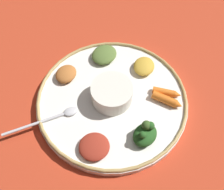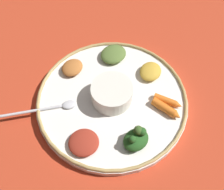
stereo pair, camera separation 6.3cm
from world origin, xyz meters
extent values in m
plane|color=#B7381E|center=(0.00, 0.00, 0.00)|extent=(2.40, 2.40, 0.00)
cylinder|color=white|center=(0.00, 0.00, 0.01)|extent=(0.37, 0.37, 0.02)
torus|color=tan|center=(0.00, 0.00, 0.02)|extent=(0.37, 0.37, 0.01)
cylinder|color=silver|center=(0.00, 0.00, 0.04)|extent=(0.10, 0.10, 0.04)
cylinder|color=brown|center=(0.00, 0.00, 0.06)|extent=(0.09, 0.09, 0.01)
ellipsoid|color=silver|center=(-0.11, -0.01, 0.02)|extent=(0.04, 0.03, 0.01)
cylinder|color=silver|center=(-0.19, -0.02, 0.02)|extent=(0.15, 0.02, 0.01)
ellipsoid|color=#23511E|center=(0.04, -0.12, 0.03)|extent=(0.08, 0.08, 0.03)
sphere|color=#23511E|center=(0.03, -0.13, 0.05)|extent=(0.02, 0.02, 0.02)
sphere|color=#385623|center=(0.04, -0.11, 0.06)|extent=(0.02, 0.02, 0.02)
sphere|color=#23511E|center=(0.05, -0.11, 0.06)|extent=(0.02, 0.02, 0.02)
cylinder|color=orange|center=(0.12, -0.05, 0.03)|extent=(0.06, 0.06, 0.02)
cone|color=orange|center=(0.15, -0.07, 0.03)|extent=(0.02, 0.02, 0.02)
cylinder|color=orange|center=(0.13, -0.03, 0.03)|extent=(0.06, 0.04, 0.02)
cone|color=orange|center=(0.16, -0.04, 0.03)|extent=(0.02, 0.02, 0.01)
ellipsoid|color=#567033|center=(0.02, 0.13, 0.03)|extent=(0.10, 0.09, 0.02)
ellipsoid|color=#B2662D|center=(-0.09, 0.10, 0.03)|extent=(0.08, 0.08, 0.02)
ellipsoid|color=maroon|center=(-0.08, -0.11, 0.03)|extent=(0.08, 0.08, 0.02)
ellipsoid|color=gold|center=(0.11, 0.06, 0.03)|extent=(0.08, 0.08, 0.02)
camera|label=1|loc=(-0.10, -0.32, 0.57)|focal=41.92mm
camera|label=2|loc=(-0.04, -0.34, 0.57)|focal=41.92mm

